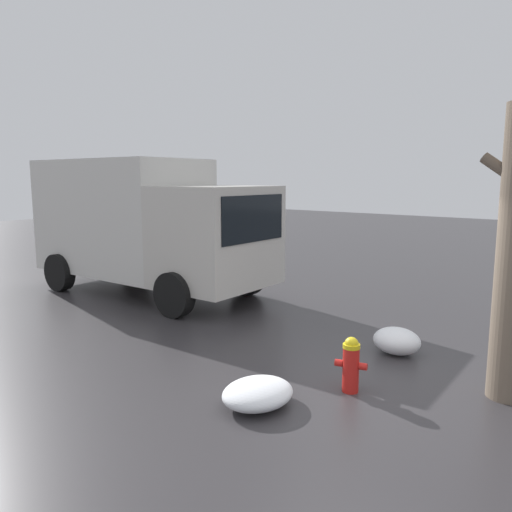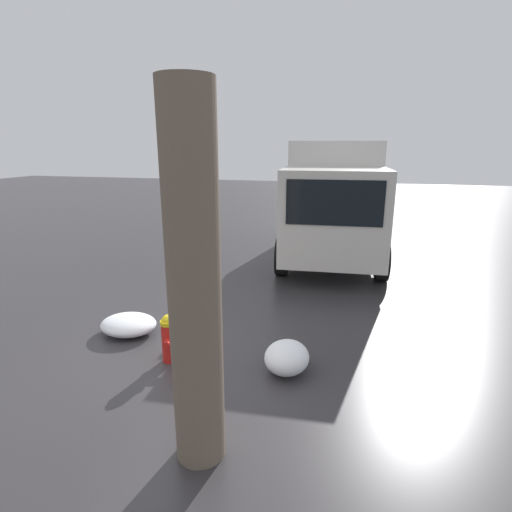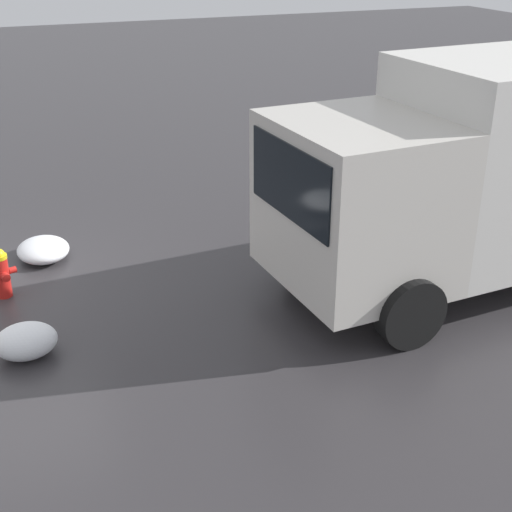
{
  "view_description": "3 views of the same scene",
  "coord_description": "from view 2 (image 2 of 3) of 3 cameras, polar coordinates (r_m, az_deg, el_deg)",
  "views": [
    {
      "loc": [
        -2.99,
        5.38,
        2.7
      ],
      "look_at": [
        2.88,
        -1.53,
        1.28
      ],
      "focal_mm": 35.0,
      "sensor_mm": 36.0,
      "label": 1
    },
    {
      "loc": [
        -4.73,
        -2.5,
        3.03
      ],
      "look_at": [
        3.26,
        -0.46,
        0.74
      ],
      "focal_mm": 28.0,
      "sensor_mm": 36.0,
      "label": 2
    },
    {
      "loc": [
        0.06,
        -9.44,
        4.71
      ],
      "look_at": [
        3.1,
        -1.69,
        0.82
      ],
      "focal_mm": 50.0,
      "sensor_mm": 36.0,
      "label": 3
    }
  ],
  "objects": [
    {
      "name": "ground_plane",
      "position": [
        6.15,
        -12.14,
        -14.38
      ],
      "size": [
        60.0,
        60.0,
        0.0
      ],
      "primitive_type": "plane",
      "color": "#333033"
    },
    {
      "name": "tree_trunk",
      "position": [
        3.66,
        -8.8,
        -4.37
      ],
      "size": [
        0.75,
        0.49,
        3.57
      ],
      "color": "#6B5B4C",
      "rests_on": "ground_plane"
    },
    {
      "name": "fire_hydrant",
      "position": [
        5.97,
        -12.29,
        -11.3
      ],
      "size": [
        0.42,
        0.32,
        0.72
      ],
      "rotation": [
        0.0,
        0.0,
        4.99
      ],
      "color": "red",
      "rests_on": "ground_plane"
    },
    {
      "name": "delivery_truck",
      "position": [
        11.37,
        11.02,
        8.44
      ],
      "size": [
        6.16,
        2.9,
        3.13
      ],
      "rotation": [
        0.0,
        0.0,
        1.64
      ],
      "color": "beige",
      "rests_on": "ground_plane"
    },
    {
      "name": "snow_pile_curbside",
      "position": [
        7.06,
        -17.75,
        -9.3
      ],
      "size": [
        0.79,
        0.94,
        0.3
      ],
      "color": "white",
      "rests_on": "ground_plane"
    },
    {
      "name": "snow_pile_by_hydrant",
      "position": [
        5.7,
        4.42,
        -14.22
      ],
      "size": [
        0.74,
        0.62,
        0.41
      ],
      "color": "white",
      "rests_on": "ground_plane"
    }
  ]
}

